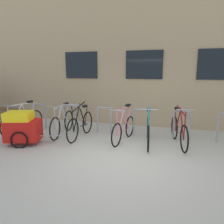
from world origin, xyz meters
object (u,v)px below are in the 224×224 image
bicycle_black (81,125)px  bicycle_maroon (179,131)px  bicycle_pink (124,128)px  bicycle_teal (148,130)px  bike_trailer (22,127)px  bicycle_white (23,121)px  bicycle_silver (62,123)px

bicycle_black → bicycle_maroon: 2.88m
bicycle_maroon → bicycle_black: bearing=-177.2°
bicycle_pink → bicycle_teal: (0.71, -0.05, 0.00)m
bicycle_maroon → bicycle_teal: size_ratio=1.02×
bicycle_maroon → bicycle_pink: bearing=-175.6°
bicycle_maroon → bicycle_pink: bicycle_maroon is taller
bicycle_black → bike_trailer: bicycle_black is taller
bicycle_white → bicycle_pink: size_ratio=1.06×
bicycle_black → bicycle_silver: bearing=172.7°
bicycle_silver → bicycle_black: bicycle_black is taller
bicycle_white → bike_trailer: size_ratio=1.18×
bicycle_teal → bicycle_silver: bearing=177.7°
bicycle_white → bicycle_pink: bearing=1.5°
bicycle_white → bicycle_teal: bearing=0.6°
bicycle_silver → bicycle_white: 1.37m
bicycle_maroon → bicycle_white: bicycle_maroon is taller
bicycle_maroon → bicycle_teal: (-0.82, -0.17, -0.01)m
bicycle_silver → bike_trailer: size_ratio=1.20×
bicycle_white → bicycle_teal: bicycle_teal is taller
bicycle_teal → bike_trailer: size_ratio=1.17×
bicycle_silver → bike_trailer: bearing=-118.8°
bike_trailer → bicycle_white: bearing=128.0°
bicycle_silver → bicycle_pink: bearing=-1.8°
bicycle_silver → bicycle_teal: bearing=-2.3°
bicycle_silver → bicycle_teal: size_ratio=1.02×
bicycle_black → bicycle_teal: (2.05, -0.03, -0.01)m
bicycle_maroon → bike_trailer: 4.32m
bicycle_black → bicycle_pink: bearing=0.9°
bicycle_maroon → bicycle_white: size_ratio=1.02×
bicycle_teal → bicycle_black: bearing=179.3°
bicycle_black → bicycle_white: bearing=-178.0°
bicycle_silver → bicycle_pink: bicycle_pink is taller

